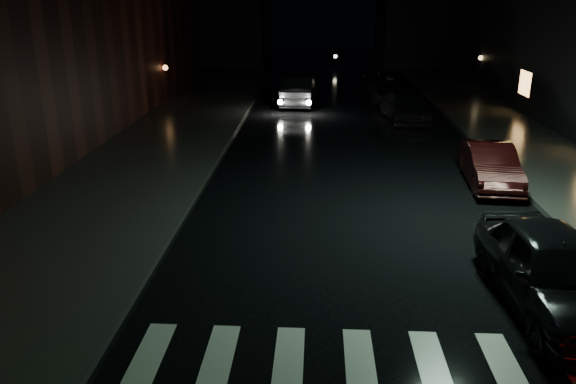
# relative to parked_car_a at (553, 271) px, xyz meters

# --- Properties ---
(sidewalk_left) EXTENTS (6.00, 44.00, 0.15)m
(sidewalk_left) POSITION_rel_parked_car_a_xyz_m (-11.21, 11.00, -0.74)
(sidewalk_left) COLOR #282826
(sidewalk_left) RESTS_ON ground
(sidewalk_right) EXTENTS (4.00, 44.00, 0.15)m
(sidewalk_right) POSITION_rel_parked_car_a_xyz_m (3.79, 11.00, -0.74)
(sidewalk_right) COLOR #282826
(sidewalk_right) RESTS_ON ground
(building_far_left) EXTENTS (14.00, 10.00, 8.00)m
(building_far_left) POSITION_rel_parked_car_a_xyz_m (-16.21, 42.00, 3.19)
(building_far_left) COLOR black
(building_far_left) RESTS_ON ground
(building_far_right) EXTENTS (14.00, 10.00, 7.00)m
(building_far_right) POSITION_rel_parked_car_a_xyz_m (7.79, 42.00, 2.69)
(building_far_right) COLOR black
(building_far_right) RESTS_ON ground
(crosswalk) EXTENTS (9.00, 3.00, 0.01)m
(crosswalk) POSITION_rel_parked_car_a_xyz_m (-3.21, -2.50, -0.80)
(crosswalk) COLOR beige
(crosswalk) RESTS_ON ground
(signal_pole_corner) EXTENTS (0.68, 0.61, 4.20)m
(signal_pole_corner) POSITION_rel_parked_car_a_xyz_m (-8.36, -4.46, 0.73)
(signal_pole_corner) COLOR slate
(signal_pole_corner) RESTS_ON ground
(parked_car_a) EXTENTS (2.11, 4.83, 1.62)m
(parked_car_a) POSITION_rel_parked_car_a_xyz_m (0.00, 0.00, 0.00)
(parked_car_a) COLOR black
(parked_car_a) RESTS_ON ground
(parked_car_b) EXTENTS (1.70, 4.13, 1.33)m
(parked_car_b) POSITION_rel_parked_car_a_xyz_m (0.96, 7.62, -0.15)
(parked_car_b) COLOR black
(parked_car_b) RESTS_ON ground
(parked_car_c) EXTENTS (2.19, 4.57, 1.29)m
(parked_car_c) POSITION_rel_parked_car_a_xyz_m (-0.34, 17.45, -0.17)
(parked_car_c) COLOR black
(parked_car_c) RESTS_ON ground
(parked_car_d) EXTENTS (3.04, 5.91, 1.59)m
(parked_car_d) POSITION_rel_parked_car_a_xyz_m (-0.41, 22.68, -0.01)
(parked_car_d) COLOR black
(parked_car_d) RESTS_ON ground
(oncoming_car) EXTENTS (1.83, 4.85, 1.58)m
(oncoming_car) POSITION_rel_parked_car_a_xyz_m (-5.69, 21.07, -0.02)
(oncoming_car) COLOR black
(oncoming_car) RESTS_ON ground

